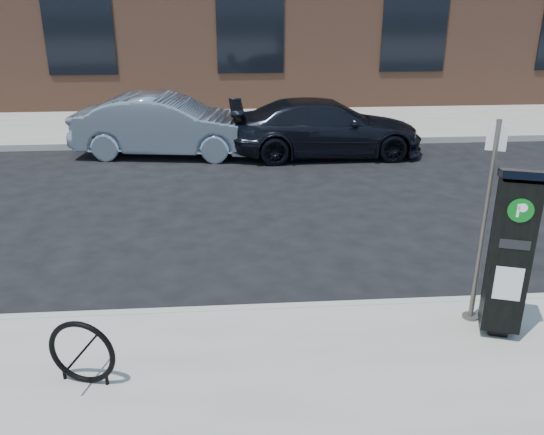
{
  "coord_description": "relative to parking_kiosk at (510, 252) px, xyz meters",
  "views": [
    {
      "loc": [
        -0.72,
        -5.98,
        3.69
      ],
      "look_at": [
        -0.22,
        0.5,
        1.08
      ],
      "focal_mm": 38.0,
      "sensor_mm": 36.0,
      "label": 1
    }
  ],
  "objects": [
    {
      "name": "parking_kiosk",
      "position": [
        0.0,
        0.0,
        0.0
      ],
      "size": [
        0.54,
        0.5,
        1.9
      ],
      "rotation": [
        0.0,
        0.0,
        -0.33
      ],
      "color": "black",
      "rests_on": "sidewalk_near"
    },
    {
      "name": "sign_pole",
      "position": [
        -0.17,
        0.31,
        0.17
      ],
      "size": [
        0.19,
        0.18,
        2.3
      ],
      "rotation": [
        0.0,
        0.0,
        -0.42
      ],
      "color": "#635D57",
      "rests_on": "sidewalk_near"
    },
    {
      "name": "car_dark",
      "position": [
        -0.63,
        7.85,
        -0.48
      ],
      "size": [
        4.5,
        1.89,
        1.3
      ],
      "primitive_type": "imported",
      "rotation": [
        0.0,
        0.0,
        1.59
      ],
      "color": "black",
      "rests_on": "ground"
    },
    {
      "name": "curb_far",
      "position": [
        -2.17,
        8.78,
        -1.05
      ],
      "size": [
        60.0,
        0.12,
        0.16
      ],
      "primitive_type": "cube",
      "color": "#9E9B93",
      "rests_on": "ground"
    },
    {
      "name": "bike_rack",
      "position": [
        -4.33,
        -0.53,
        -0.64
      ],
      "size": [
        0.67,
        0.24,
        0.68
      ],
      "rotation": [
        0.0,
        0.0,
        -0.27
      ],
      "color": "black",
      "rests_on": "sidewalk_near"
    },
    {
      "name": "ground",
      "position": [
        -2.17,
        0.76,
        -1.12
      ],
      "size": [
        120.0,
        120.0,
        0.0
      ],
      "primitive_type": "plane",
      "color": "black",
      "rests_on": "ground"
    },
    {
      "name": "car_silver",
      "position": [
        -4.33,
        8.16,
        -0.42
      ],
      "size": [
        4.42,
        2.06,
        1.4
      ],
      "primitive_type": "imported",
      "rotation": [
        0.0,
        0.0,
        1.43
      ],
      "color": "#8C9FB3",
      "rests_on": "ground"
    },
    {
      "name": "sidewalk_far",
      "position": [
        -2.17,
        14.76,
        -1.05
      ],
      "size": [
        60.0,
        12.0,
        0.15
      ],
      "primitive_type": "cube",
      "color": "gray",
      "rests_on": "ground"
    },
    {
      "name": "curb_near",
      "position": [
        -2.17,
        0.74,
        -1.05
      ],
      "size": [
        60.0,
        0.12,
        0.16
      ],
      "primitive_type": "cube",
      "color": "#9E9B93",
      "rests_on": "ground"
    }
  ]
}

